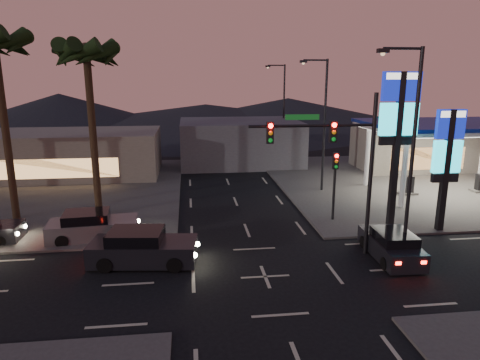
{
  "coord_description": "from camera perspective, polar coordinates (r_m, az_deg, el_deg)",
  "views": [
    {
      "loc": [
        -3.24,
        -17.3,
        8.68
      ],
      "look_at": [
        -0.39,
        6.14,
        3.0
      ],
      "focal_mm": 32.0,
      "sensor_mm": 36.0,
      "label": 1
    }
  ],
  "objects": [
    {
      "name": "ground",
      "position": [
        19.63,
        3.38,
        -12.75
      ],
      "size": [
        140.0,
        140.0,
        0.0
      ],
      "primitive_type": "plane",
      "color": "black",
      "rests_on": "ground"
    },
    {
      "name": "corner_lot_ne",
      "position": [
        39.42,
        22.49,
        -0.15
      ],
      "size": [
        24.0,
        24.0,
        0.12
      ],
      "primitive_type": "cube",
      "color": "#47443F",
      "rests_on": "ground"
    },
    {
      "name": "corner_lot_nw",
      "position": [
        36.69,
        -27.07,
        -1.57
      ],
      "size": [
        24.0,
        24.0,
        0.12
      ],
      "primitive_type": "cube",
      "color": "#47443F",
      "rests_on": "ground"
    },
    {
      "name": "gas_station",
      "position": [
        35.24,
        26.37,
        6.27
      ],
      "size": [
        12.2,
        8.2,
        5.47
      ],
      "color": "silver",
      "rests_on": "ground"
    },
    {
      "name": "convenience_store",
      "position": [
        44.31,
        21.86,
        3.88
      ],
      "size": [
        10.0,
        6.0,
        4.0
      ],
      "primitive_type": "cube",
      "color": "#726B5B",
      "rests_on": "ground"
    },
    {
      "name": "pylon_sign_tall",
      "position": [
        25.75,
        20.41,
        7.59
      ],
      "size": [
        2.2,
        0.35,
        9.0
      ],
      "color": "black",
      "rests_on": "ground"
    },
    {
      "name": "pylon_sign_short",
      "position": [
        26.35,
        25.93,
        3.38
      ],
      "size": [
        1.6,
        0.35,
        7.0
      ],
      "color": "black",
      "rests_on": "ground"
    },
    {
      "name": "traffic_signal_mast",
      "position": [
        20.81,
        12.84,
        3.63
      ],
      "size": [
        6.1,
        0.39,
        8.0
      ],
      "color": "black",
      "rests_on": "ground"
    },
    {
      "name": "pedestal_signal",
      "position": [
        26.45,
        12.54,
        0.62
      ],
      "size": [
        0.32,
        0.39,
        4.3
      ],
      "color": "black",
      "rests_on": "ground"
    },
    {
      "name": "streetlight_near",
      "position": [
        21.08,
        21.64,
        4.49
      ],
      "size": [
        2.14,
        0.25,
        10.0
      ],
      "color": "black",
      "rests_on": "ground"
    },
    {
      "name": "streetlight_mid",
      "position": [
        33.01,
        10.9,
        8.14
      ],
      "size": [
        2.14,
        0.25,
        10.0
      ],
      "color": "black",
      "rests_on": "ground"
    },
    {
      "name": "streetlight_far",
      "position": [
        46.5,
        5.62,
        9.81
      ],
      "size": [
        2.14,
        0.25,
        10.0
      ],
      "color": "black",
      "rests_on": "ground"
    },
    {
      "name": "palm_a",
      "position": [
        27.42,
        -19.7,
        14.33
      ],
      "size": [
        4.41,
        4.41,
        10.86
      ],
      "color": "black",
      "rests_on": "ground"
    },
    {
      "name": "building_far_west",
      "position": [
        41.29,
        -21.98,
        3.23
      ],
      "size": [
        16.0,
        8.0,
        4.0
      ],
      "primitive_type": "cube",
      "color": "#726B5B",
      "rests_on": "ground"
    },
    {
      "name": "building_far_mid",
      "position": [
        44.1,
        -0.04,
        5.08
      ],
      "size": [
        12.0,
        9.0,
        4.4
      ],
      "primitive_type": "cube",
      "color": "#4C4C51",
      "rests_on": "ground"
    },
    {
      "name": "hill_left",
      "position": [
        80.51,
        -22.87,
        8.44
      ],
      "size": [
        40.0,
        40.0,
        6.0
      ],
      "primitive_type": "cone",
      "color": "black",
      "rests_on": "ground"
    },
    {
      "name": "hill_right",
      "position": [
        79.67,
        6.39,
        9.0
      ],
      "size": [
        50.0,
        50.0,
        5.0
      ],
      "primitive_type": "cone",
      "color": "black",
      "rests_on": "ground"
    },
    {
      "name": "hill_center",
      "position": [
        77.66,
        -4.58,
        8.56
      ],
      "size": [
        60.0,
        60.0,
        4.0
      ],
      "primitive_type": "cone",
      "color": "black",
      "rests_on": "ground"
    },
    {
      "name": "car_lane_a_front",
      "position": [
        21.09,
        -12.93,
        -8.85
      ],
      "size": [
        5.28,
        2.64,
        1.67
      ],
      "color": "black",
      "rests_on": "ground"
    },
    {
      "name": "car_lane_b_front",
      "position": [
        24.88,
        -19.11,
        -5.88
      ],
      "size": [
        5.0,
        2.42,
        1.58
      ],
      "color": "slate",
      "rests_on": "ground"
    },
    {
      "name": "suv_station",
      "position": [
        22.45,
        19.52,
        -8.21
      ],
      "size": [
        2.02,
        4.37,
        1.43
      ],
      "color": "black",
      "rests_on": "ground"
    }
  ]
}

